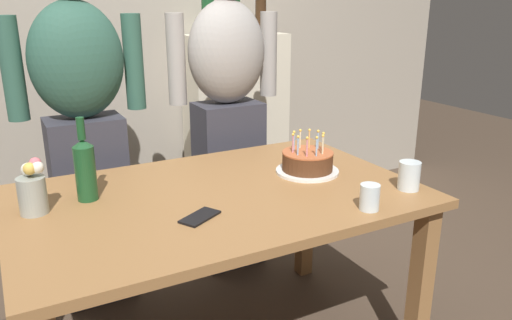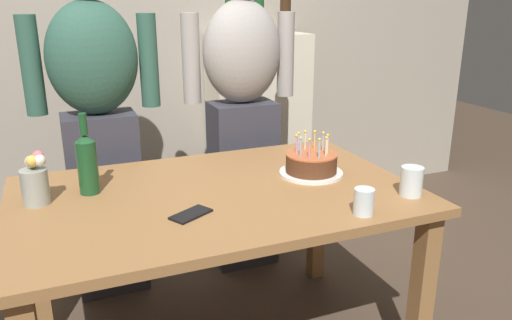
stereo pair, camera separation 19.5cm
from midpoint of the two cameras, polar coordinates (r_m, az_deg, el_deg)
The scene contains 11 objects.
back_wall at distance 3.28m, azimuth -17.94°, elevation 14.61°, with size 5.20×0.10×2.60m, color #9E9384.
dining_table at distance 1.95m, azimuth -7.17°, elevation -6.42°, with size 1.50×0.96×0.74m.
birthday_cake at distance 2.10m, azimuth 3.24°, elevation -0.34°, with size 0.27×0.27×0.17m.
water_glass_near at distance 1.97m, azimuth 14.34°, elevation -1.79°, with size 0.08×0.08×0.11m, color silver.
water_glass_far at distance 1.76m, azimuth 9.72°, elevation -4.25°, with size 0.07×0.07×0.09m, color silver.
wine_bottle at distance 1.93m, azimuth -21.64°, elevation -0.90°, with size 0.07×0.07×0.31m.
cell_phone at distance 1.71m, azimuth -9.68°, elevation -6.46°, with size 0.14×0.07×0.01m, color black.
flower_vase at distance 1.89m, azimuth -26.81°, elevation -3.07°, with size 0.09×0.09×0.19m.
person_man_bearded at distance 2.47m, azimuth -21.14°, elevation 3.41°, with size 0.61×0.27×1.66m.
person_woman_cardigan at distance 2.65m, azimuth -5.34°, elevation 5.48°, with size 0.61×0.27×1.66m.
shelf_cabinet at distance 3.39m, azimuth -3.89°, elevation 3.90°, with size 0.65×0.30×1.51m.
Camera 1 is at (-0.71, -1.62, 1.44)m, focal length 35.20 mm.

